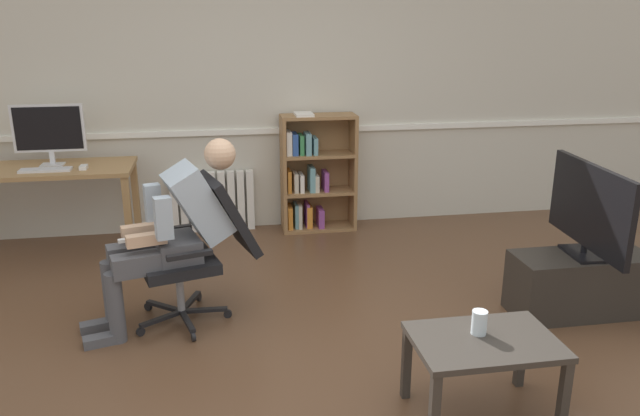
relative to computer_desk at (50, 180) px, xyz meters
The scene contains 14 objects.
ground_plane 2.93m from the computer_desk, 48.91° to the right, with size 18.00×18.00×0.00m, color brown.
back_wall 2.06m from the computer_desk, 14.92° to the left, with size 12.00×0.13×2.70m.
computer_desk is the anchor object (origin of this frame).
imac_monitor 0.40m from the computer_desk, 74.42° to the left, with size 0.56×0.14×0.50m.
keyboard 0.18m from the computer_desk, 84.42° to the right, with size 0.39×0.12×0.02m, color silver.
computer_mouse 0.34m from the computer_desk, 21.81° to the right, with size 0.06×0.10×0.03m, color white.
bookshelf 2.25m from the computer_desk, ahead, with size 0.68×0.29×1.11m.
radiator 1.41m from the computer_desk, 16.70° to the left, with size 0.76×0.08×0.56m.
office_chair 1.84m from the computer_desk, 47.85° to the right, with size 0.83×0.67×0.96m.
person_seated 1.76m from the computer_desk, 53.01° to the right, with size 1.04×0.57×1.20m.
tv_stand 4.13m from the computer_desk, 25.03° to the right, with size 0.91×0.38×0.42m.
tv_screen 4.11m from the computer_desk, 25.02° to the right, with size 0.22×0.95×0.61m.
coffee_table 3.75m from the computer_desk, 45.99° to the right, with size 0.70×0.48×0.43m.
drinking_glass 3.70m from the computer_desk, 45.55° to the right, with size 0.08×0.08×0.12m, color silver.
Camera 1 is at (-0.52, -3.04, 1.93)m, focal length 34.58 mm.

